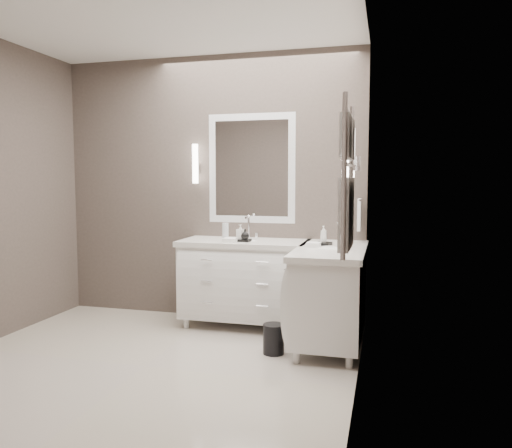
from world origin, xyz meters
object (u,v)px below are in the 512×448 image
(vanity_right, at_px, (331,289))
(waste_bin, at_px, (274,339))
(vanity_back, at_px, (244,277))
(towel_ladder, at_px, (347,187))

(vanity_right, bearing_deg, waste_bin, -139.02)
(vanity_back, height_order, waste_bin, vanity_back)
(vanity_back, relative_size, vanity_right, 1.00)
(vanity_back, xyz_separation_m, vanity_right, (0.88, -0.33, 0.00))
(vanity_right, height_order, towel_ladder, towel_ladder)
(vanity_back, distance_m, towel_ladder, 2.16)
(vanity_right, xyz_separation_m, waste_bin, (-0.43, -0.37, -0.36))
(vanity_right, distance_m, towel_ladder, 1.60)
(vanity_back, xyz_separation_m, towel_ladder, (1.10, -1.63, 0.91))
(waste_bin, bearing_deg, vanity_right, 40.98)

